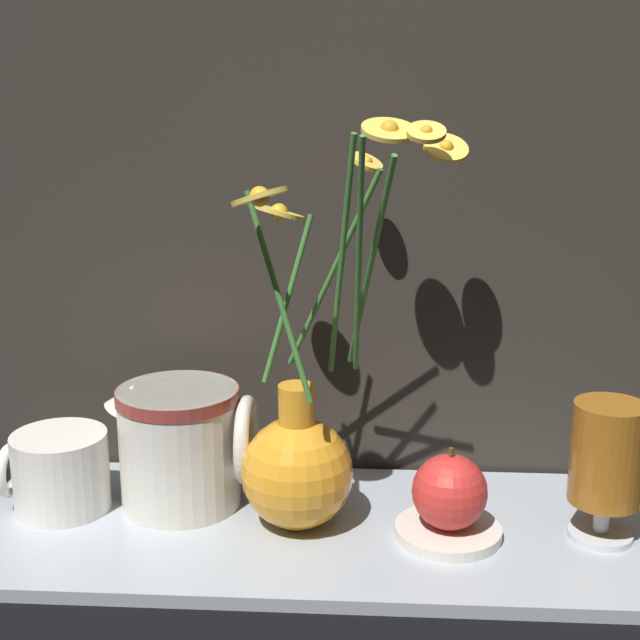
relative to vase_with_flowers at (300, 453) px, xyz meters
The scene contains 8 objects.
ground_plane 0.09m from the vase_with_flowers, ahead, with size 6.00×6.00×0.00m, color black.
shelf 0.08m from the vase_with_flowers, ahead, with size 0.66×0.25×0.01m.
vase_with_flowers is the anchor object (origin of this frame).
yellow_mug 0.23m from the vase_with_flowers, behind, with size 0.10×0.09×0.08m.
ceramic_pitcher 0.12m from the vase_with_flowers, 161.76° to the left, with size 0.14×0.12×0.13m.
tea_glass 0.27m from the vase_with_flowers, ahead, with size 0.06×0.06×0.13m.
saucer_plate 0.15m from the vase_with_flowers, ahead, with size 0.10×0.10×0.01m.
orange_fruit 0.14m from the vase_with_flowers, ahead, with size 0.07×0.07×0.08m.
Camera 1 is at (0.04, -0.74, 0.40)m, focal length 50.00 mm.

